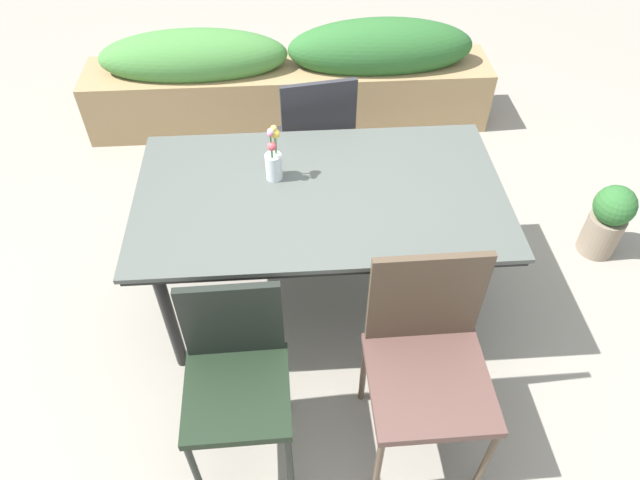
# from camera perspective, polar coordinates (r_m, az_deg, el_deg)

# --- Properties ---
(ground_plane) EXTENTS (12.00, 12.00, 0.00)m
(ground_plane) POSITION_cam_1_polar(r_m,az_deg,el_deg) (3.11, -0.36, -7.23)
(ground_plane) COLOR gray
(dining_table) EXTENTS (1.67, 0.95, 0.78)m
(dining_table) POSITION_cam_1_polar(r_m,az_deg,el_deg) (2.64, 0.00, 3.74)
(dining_table) COLOR #4C514C
(dining_table) RESTS_ON ground
(chair_near_right) EXTENTS (0.48, 0.48, 0.97)m
(chair_near_right) POSITION_cam_1_polar(r_m,az_deg,el_deg) (2.34, 10.63, -11.05)
(chair_near_right) COLOR brown
(chair_near_right) RESTS_ON ground
(chair_far_side) EXTENTS (0.48, 0.48, 0.96)m
(chair_far_side) POSITION_cam_1_polar(r_m,az_deg,el_deg) (3.34, -0.53, 9.87)
(chair_far_side) COLOR #2A252E
(chair_far_side) RESTS_ON ground
(chair_near_left) EXTENTS (0.42, 0.42, 0.90)m
(chair_near_left) POSITION_cam_1_polar(r_m,az_deg,el_deg) (2.31, -8.36, -12.77)
(chair_near_left) COLOR black
(chair_near_left) RESTS_ON ground
(flower_vase) EXTENTS (0.08, 0.08, 0.28)m
(flower_vase) POSITION_cam_1_polar(r_m,az_deg,el_deg) (2.62, -4.63, 7.90)
(flower_vase) COLOR silver
(flower_vase) RESTS_ON dining_table
(planter_box) EXTENTS (2.87, 0.48, 0.77)m
(planter_box) POSITION_cam_1_polar(r_m,az_deg,el_deg) (4.26, -2.94, 15.80)
(planter_box) COLOR #9E7F56
(planter_box) RESTS_ON ground
(potted_plant) EXTENTS (0.23, 0.23, 0.47)m
(potted_plant) POSITION_cam_1_polar(r_m,az_deg,el_deg) (3.63, 26.75, 1.84)
(potted_plant) COLOR gray
(potted_plant) RESTS_ON ground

